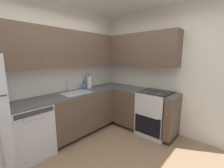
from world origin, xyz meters
TOP-DOWN VIEW (x-y plane):
  - wall_back at (0.00, 1.51)m, footprint 3.53×0.05m
  - wall_right at (1.74, 0.00)m, footprint 0.05×3.06m
  - dishwasher at (-0.61, 1.18)m, footprint 0.60×0.63m
  - lower_cabinets_back at (0.41, 1.18)m, footprint 1.42×0.62m
  - countertop_back at (0.40, 1.18)m, footprint 2.62×0.60m
  - lower_cabinets_right at (1.42, 0.38)m, footprint 0.62×1.36m
  - countertop_right at (1.42, 0.38)m, footprint 0.60×1.36m
  - oven_range at (1.43, -0.04)m, footprint 0.68×0.62m
  - upper_cabinets_back at (0.24, 1.32)m, footprint 2.30×0.34m
  - upper_cabinets_right at (1.56, 0.54)m, footprint 0.32×1.89m
  - sink at (0.30, 1.15)m, footprint 0.58×0.40m
  - faucet at (0.30, 1.36)m, footprint 0.07×0.16m
  - soap_bottle at (0.67, 1.36)m, footprint 0.07×0.07m
  - paper_towel_roll at (0.81, 1.34)m, footprint 0.11×0.11m

SIDE VIEW (x-z plane):
  - dishwasher at x=-0.61m, z-range 0.00..0.88m
  - lower_cabinets_right at x=1.42m, z-range 0.00..0.88m
  - lower_cabinets_back at x=0.41m, z-range 0.00..0.88m
  - oven_range at x=1.43m, z-range -0.07..1.00m
  - sink at x=0.30m, z-range 0.83..0.92m
  - countertop_right at x=1.42m, z-range 0.88..0.91m
  - countertop_back at x=0.40m, z-range 0.88..0.91m
  - soap_bottle at x=0.67m, z-range 0.90..1.09m
  - faucet at x=0.30m, z-range 0.94..1.17m
  - paper_towel_roll at x=0.81m, z-range 0.89..1.23m
  - wall_back at x=0.00m, z-range 0.00..2.65m
  - wall_right at x=1.74m, z-range 0.00..2.65m
  - upper_cabinets_back at x=0.24m, z-range 1.43..2.15m
  - upper_cabinets_right at x=1.56m, z-range 1.43..2.15m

